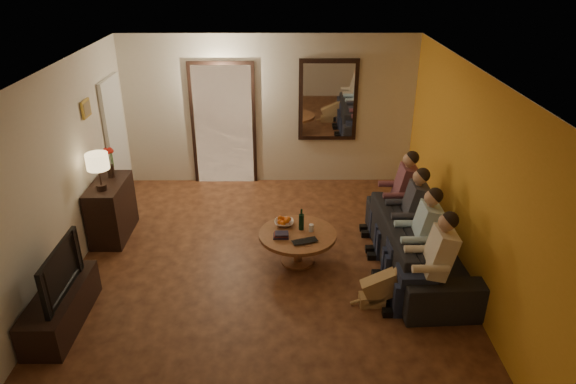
{
  "coord_description": "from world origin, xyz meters",
  "views": [
    {
      "loc": [
        0.26,
        -5.56,
        3.86
      ],
      "look_at": [
        0.3,
        0.3,
        1.05
      ],
      "focal_mm": 32.0,
      "sensor_mm": 36.0,
      "label": 1
    }
  ],
  "objects_px": {
    "tv_stand": "(61,308)",
    "dog": "(382,285)",
    "person_d": "(399,197)",
    "coffee_table": "(298,248)",
    "bowl": "(284,223)",
    "wine_bottle": "(301,219)",
    "person_c": "(409,217)",
    "tv": "(52,271)",
    "dresser": "(112,210)",
    "person_a": "(432,268)",
    "person_b": "(419,240)",
    "laptop": "(306,243)",
    "sofa": "(419,245)",
    "table_lamp": "(99,172)"
  },
  "relations": [
    {
      "from": "tv_stand",
      "to": "dog",
      "type": "xyz_separation_m",
      "value": [
        3.64,
        0.31,
        0.07
      ]
    },
    {
      "from": "person_d",
      "to": "coffee_table",
      "type": "distance_m",
      "value": 1.71
    },
    {
      "from": "bowl",
      "to": "wine_bottle",
      "type": "distance_m",
      "value": 0.29
    },
    {
      "from": "person_c",
      "to": "person_d",
      "type": "xyz_separation_m",
      "value": [
        0.0,
        0.6,
        0.0
      ]
    },
    {
      "from": "tv",
      "to": "coffee_table",
      "type": "xyz_separation_m",
      "value": [
        2.68,
        1.23,
        -0.48
      ]
    },
    {
      "from": "tv_stand",
      "to": "person_c",
      "type": "height_order",
      "value": "person_c"
    },
    {
      "from": "dog",
      "to": "dresser",
      "type": "bearing_deg",
      "value": 153.31
    },
    {
      "from": "person_a",
      "to": "person_b",
      "type": "relative_size",
      "value": 1.0
    },
    {
      "from": "dresser",
      "to": "tv_stand",
      "type": "distance_m",
      "value": 1.98
    },
    {
      "from": "dresser",
      "to": "laptop",
      "type": "relative_size",
      "value": 2.89
    },
    {
      "from": "sofa",
      "to": "person_c",
      "type": "distance_m",
      "value": 0.4
    },
    {
      "from": "tv_stand",
      "to": "person_a",
      "type": "height_order",
      "value": "person_a"
    },
    {
      "from": "dresser",
      "to": "wine_bottle",
      "type": "relative_size",
      "value": 3.07
    },
    {
      "from": "person_b",
      "to": "person_c",
      "type": "height_order",
      "value": "same"
    },
    {
      "from": "bowl",
      "to": "person_d",
      "type": "bearing_deg",
      "value": 17.97
    },
    {
      "from": "dresser",
      "to": "person_c",
      "type": "xyz_separation_m",
      "value": [
        4.16,
        -0.58,
        0.18
      ]
    },
    {
      "from": "dresser",
      "to": "table_lamp",
      "type": "height_order",
      "value": "table_lamp"
    },
    {
      "from": "tv",
      "to": "person_d",
      "type": "bearing_deg",
      "value": -64.44
    },
    {
      "from": "sofa",
      "to": "dog",
      "type": "height_order",
      "value": "sofa"
    },
    {
      "from": "bowl",
      "to": "person_b",
      "type": "bearing_deg",
      "value": -21.61
    },
    {
      "from": "person_b",
      "to": "wine_bottle",
      "type": "relative_size",
      "value": 3.87
    },
    {
      "from": "person_a",
      "to": "bowl",
      "type": "xyz_separation_m",
      "value": [
        -1.67,
        1.26,
        -0.12
      ]
    },
    {
      "from": "tv_stand",
      "to": "wine_bottle",
      "type": "bearing_deg",
      "value": 26.0
    },
    {
      "from": "wine_bottle",
      "to": "person_d",
      "type": "bearing_deg",
      "value": 24.7
    },
    {
      "from": "coffee_table",
      "to": "person_c",
      "type": "bearing_deg",
      "value": 6.16
    },
    {
      "from": "dresser",
      "to": "wine_bottle",
      "type": "xyz_separation_m",
      "value": [
        2.73,
        -0.64,
        0.18
      ]
    },
    {
      "from": "tv",
      "to": "laptop",
      "type": "height_order",
      "value": "tv"
    },
    {
      "from": "person_b",
      "to": "coffee_table",
      "type": "bearing_deg",
      "value": 163.51
    },
    {
      "from": "person_c",
      "to": "coffee_table",
      "type": "xyz_separation_m",
      "value": [
        -1.49,
        -0.16,
        -0.38
      ]
    },
    {
      "from": "person_d",
      "to": "laptop",
      "type": "relative_size",
      "value": 3.65
    },
    {
      "from": "person_d",
      "to": "tv_stand",
      "type": "bearing_deg",
      "value": -154.44
    },
    {
      "from": "bowl",
      "to": "wine_bottle",
      "type": "xyz_separation_m",
      "value": [
        0.23,
        -0.12,
        0.12
      ]
    },
    {
      "from": "dresser",
      "to": "laptop",
      "type": "height_order",
      "value": "dresser"
    },
    {
      "from": "person_b",
      "to": "wine_bottle",
      "type": "bearing_deg",
      "value": 159.39
    },
    {
      "from": "table_lamp",
      "to": "dog",
      "type": "relative_size",
      "value": 0.96
    },
    {
      "from": "tv",
      "to": "person_b",
      "type": "xyz_separation_m",
      "value": [
        4.16,
        0.79,
        -0.11
      ]
    },
    {
      "from": "dog",
      "to": "wine_bottle",
      "type": "distance_m",
      "value": 1.41
    },
    {
      "from": "table_lamp",
      "to": "wine_bottle",
      "type": "xyz_separation_m",
      "value": [
        2.73,
        -0.42,
        -0.51
      ]
    },
    {
      "from": "wine_bottle",
      "to": "table_lamp",
      "type": "bearing_deg",
      "value": 171.27
    },
    {
      "from": "person_c",
      "to": "person_b",
      "type": "bearing_deg",
      "value": -90.0
    },
    {
      "from": "person_d",
      "to": "coffee_table",
      "type": "bearing_deg",
      "value": -152.89
    },
    {
      "from": "table_lamp",
      "to": "tv",
      "type": "xyz_separation_m",
      "value": [
        0.0,
        -1.75,
        -0.41
      ]
    },
    {
      "from": "person_b",
      "to": "person_c",
      "type": "relative_size",
      "value": 1.0
    },
    {
      "from": "bowl",
      "to": "tv",
      "type": "bearing_deg",
      "value": -149.85
    },
    {
      "from": "dresser",
      "to": "coffee_table",
      "type": "distance_m",
      "value": 2.78
    },
    {
      "from": "person_d",
      "to": "dog",
      "type": "height_order",
      "value": "person_d"
    },
    {
      "from": "coffee_table",
      "to": "bowl",
      "type": "xyz_separation_m",
      "value": [
        -0.18,
        0.22,
        0.26
      ]
    },
    {
      "from": "person_a",
      "to": "dog",
      "type": "height_order",
      "value": "person_a"
    },
    {
      "from": "tv",
      "to": "coffee_table",
      "type": "relative_size",
      "value": 0.95
    },
    {
      "from": "person_a",
      "to": "person_c",
      "type": "bearing_deg",
      "value": 90.0
    }
  ]
}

